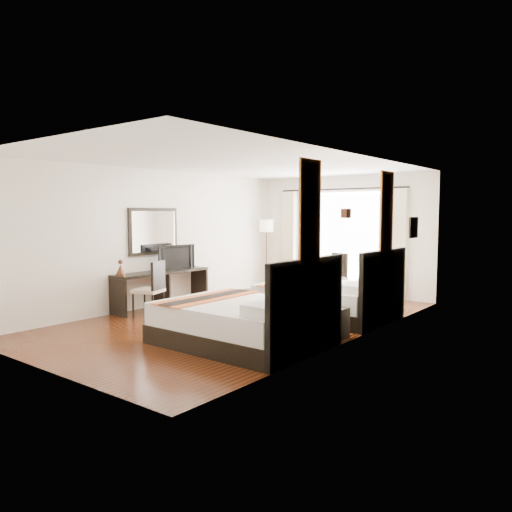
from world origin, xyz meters
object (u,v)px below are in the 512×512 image
Objects in this scene: vase at (327,304)px; console_desk at (162,289)px; bed_far at (330,299)px; side_table at (314,282)px; table_lamp at (334,290)px; window_chair at (333,286)px; television at (174,257)px; fruit_bowl at (314,267)px; bed_near at (245,321)px; desk_chair at (150,299)px; floor_lamp at (266,230)px; nightstand at (331,323)px.

console_desk is (-3.99, 0.25, -0.19)m from vase.
bed_far is 2.24m from side_table.
table_lamp is (0.81, -1.28, 0.42)m from bed_far.
vase is at bearing 42.85° from window_chair.
console_desk reaches higher than vase.
fruit_bowl is at bearing -26.21° from television.
fruit_bowl is (1.71, 3.06, 0.31)m from console_desk.
side_table is 0.52m from window_chair.
fruit_bowl is at bearing 108.57° from bed_near.
console_desk is at bearing -77.07° from desk_chair.
desk_chair is (-3.54, -0.45, -0.25)m from vase.
side_table is (-2.24, 3.29, -0.24)m from vase.
floor_lamp reaches higher than table_lamp.
table_lamp is at bearing -89.16° from television.
console_desk is at bearing -119.95° from side_table.
window_chair is (-0.88, 1.71, -0.02)m from bed_far.
desk_chair is at bearing -84.53° from floor_lamp.
bed_far is 1.77m from vase.
floor_lamp is (-0.40, 4.16, 1.17)m from desk_chair.
vase is at bearing -61.48° from bed_far.
vase is at bearing 167.31° from desk_chair.
floor_lamp is at bearing 4.93° from television.
bed_near is at bearing -20.18° from console_desk.
vase is at bearing -92.73° from television.
side_table is 0.36m from fruit_bowl.
nightstand is at bearing 52.13° from bed_near.
nightstand is 0.74× the size of side_table.
floor_lamp is at bearing 144.86° from bed_far.
nightstand is (0.83, 1.07, -0.11)m from bed_near.
window_chair is at bearing -34.58° from television.
nightstand is 3.96m from console_desk.
television is (-3.13, -0.96, 0.68)m from bed_far.
window_chair is (-1.68, 3.07, 0.08)m from nightstand.
table_lamp is at bearing -57.92° from bed_far.
console_desk is at bearing 159.82° from bed_near.
side_table reaches higher than vase.
desk_chair is at bearing -57.20° from console_desk.
bed_far is (0.03, 2.43, -0.01)m from bed_near.
window_chair reaches higher than vase.
bed_far is 3.96m from floor_lamp.
side_table is at bearing -28.43° from fruit_bowl.
bed_far is 2.56× the size of television.
bed_far is at bearing 22.16° from console_desk.
console_desk is at bearing -90.87° from floor_lamp.
desk_chair reaches higher than vase.
desk_chair is at bearing -151.58° from television.
table_lamp is 0.41× the size of television.
floor_lamp is at bearing 136.61° from vase.
bed_far reaches higher than vase.
nightstand is 3.56m from desk_chair.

